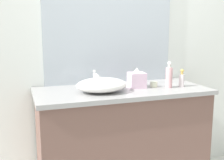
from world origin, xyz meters
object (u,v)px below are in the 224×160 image
soap_dispenser (169,76)px  lotion_bottle (182,79)px  sink_basin (102,85)px  tissue_box (137,79)px  candle_jar (154,84)px

soap_dispenser → lotion_bottle: bearing=0.9°
sink_basin → tissue_box: 0.32m
tissue_box → candle_jar: tissue_box is taller
lotion_bottle → candle_jar: 0.23m
soap_dispenser → candle_jar: size_ratio=3.55×
sink_basin → tissue_box: size_ratio=2.39×
soap_dispenser → candle_jar: 0.14m
candle_jar → soap_dispenser: bearing=-33.1°
candle_jar → lotion_bottle: bearing=-16.1°
sink_basin → soap_dispenser: soap_dispenser is taller
soap_dispenser → candle_jar: soap_dispenser is taller
candle_jar → tissue_box: bearing=169.8°
lotion_bottle → tissue_box: (-0.36, 0.09, 0.01)m
soap_dispenser → lotion_bottle: size_ratio=1.45×
sink_basin → soap_dispenser: bearing=-2.4°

